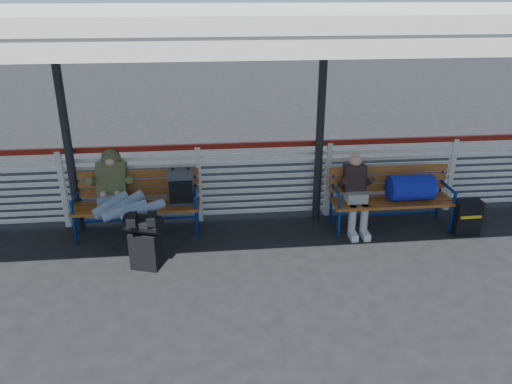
{
  "coord_description": "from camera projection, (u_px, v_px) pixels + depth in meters",
  "views": [
    {
      "loc": [
        0.12,
        -5.2,
        3.38
      ],
      "look_at": [
        0.78,
        1.0,
        0.81
      ],
      "focal_mm": 35.0,
      "sensor_mm": 36.0,
      "label": 1
    }
  ],
  "objects": [
    {
      "name": "luggage_stack",
      "position": [
        144.0,
        239.0,
        6.34
      ],
      "size": [
        0.51,
        0.38,
        0.75
      ],
      "rotation": [
        0.0,
        0.0,
        -0.32
      ],
      "color": "black",
      "rests_on": "ground"
    },
    {
      "name": "canopy",
      "position": [
        190.0,
        19.0,
        5.7
      ],
      "size": [
        12.6,
        3.6,
        3.16
      ],
      "color": "silver",
      "rests_on": "ground"
    },
    {
      "name": "companion_person",
      "position": [
        356.0,
        193.0,
        7.28
      ],
      "size": [
        0.32,
        0.66,
        1.15
      ],
      "color": "#A9A699",
      "rests_on": "ground"
    },
    {
      "name": "bench_left",
      "position": [
        153.0,
        194.0,
        7.21
      ],
      "size": [
        1.8,
        0.56,
        0.97
      ],
      "color": "#93571C",
      "rests_on": "ground"
    },
    {
      "name": "traveler_man",
      "position": [
        122.0,
        200.0,
        6.83
      ],
      "size": [
        0.94,
        1.64,
        0.77
      ],
      "color": "#7C90A7",
      "rests_on": "ground"
    },
    {
      "name": "suitcase_side",
      "position": [
        467.0,
        217.0,
        7.29
      ],
      "size": [
        0.38,
        0.23,
        0.52
      ],
      "rotation": [
        0.0,
        0.0,
        0.02
      ],
      "color": "black",
      "rests_on": "ground"
    },
    {
      "name": "ground",
      "position": [
        201.0,
        287.0,
        6.06
      ],
      "size": [
        60.0,
        60.0,
        0.0
      ],
      "primitive_type": "plane",
      "color": "black",
      "rests_on": "ground"
    },
    {
      "name": "bench_right",
      "position": [
        402.0,
        190.0,
        7.34
      ],
      "size": [
        1.8,
        0.56,
        0.92
      ],
      "color": "#93571C",
      "rests_on": "ground"
    },
    {
      "name": "fence",
      "position": [
        199.0,
        181.0,
        7.55
      ],
      "size": [
        12.08,
        0.08,
        1.24
      ],
      "color": "silver",
      "rests_on": "ground"
    }
  ]
}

